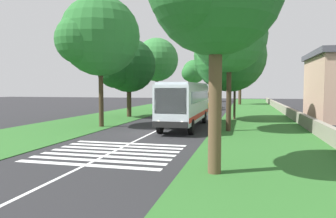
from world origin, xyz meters
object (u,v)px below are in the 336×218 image
Objects in this scene: roadside_tree_right_1 at (228,37)px; utility_pole at (235,77)px; trailing_car_0 at (183,107)px; roadside_tree_left_0 at (155,61)px; trailing_minibus_0 at (208,96)px; trailing_car_1 at (213,104)px; trailing_car_2 at (201,101)px; coach_bus at (186,102)px; roadside_tree_right_3 at (240,73)px; roadside_tree_left_3 at (194,72)px; roadside_tree_right_0 at (229,58)px; roadside_tree_left_1 at (99,38)px; roadside_tree_left_2 at (127,67)px.

roadside_tree_right_1 is 1.18× the size of utility_pole.
roadside_tree_left_0 is at bearing 67.88° from trailing_car_0.
trailing_car_1 is at bearing -171.21° from trailing_minibus_0.
trailing_car_2 is at bearing -13.49° from roadside_tree_left_0.
coach_bus reaches higher than trailing_car_2.
roadside_tree_right_3 is (39.97, -0.26, -0.94)m from roadside_tree_right_1.
roadside_tree_left_3 is at bearing 60.19° from trailing_minibus_0.
trailing_car_2 is 0.43× the size of roadside_tree_right_1.
roadside_tree_right_0 reaches higher than roadside_tree_right_3.
roadside_tree_right_3 is 30.88m from utility_pole.
coach_bus is 17.18m from trailing_car_0.
roadside_tree_left_1 is at bearing -179.89° from roadside_tree_left_3.
trailing_car_1 is at bearing -13.76° from roadside_tree_left_1.
roadside_tree_right_3 is (30.48, -11.97, 0.49)m from roadside_tree_left_2.
trailing_car_1 is 10.44m from trailing_car_2.
trailing_car_2 is 9.37m from roadside_tree_right_3.
roadside_tree_right_0 is (6.83, -3.17, 4.21)m from coach_bus.
trailing_car_1 is 13.52m from roadside_tree_right_3.
roadside_tree_left_1 is at bearing 175.62° from trailing_minibus_0.
roadside_tree_right_1 is at bearing -177.84° from roadside_tree_right_0.
roadside_tree_left_1 is at bearing 166.24° from trailing_car_1.
roadside_tree_right_0 is (-29.78, -6.78, 5.69)m from trailing_car_2.
roadside_tree_right_1 reaches higher than trailing_car_2.
trailing_car_0 is 0.41× the size of roadside_tree_left_0.
roadside_tree_left_0 is (-8.15, 7.65, 6.57)m from trailing_car_1.
roadside_tree_left_0 is 1.24× the size of utility_pole.
roadside_tree_left_3 is (50.68, 0.09, -0.44)m from roadside_tree_left_1.
trailing_minibus_0 is (30.40, -0.04, 0.88)m from trailing_car_0.
coach_bus is at bearing 153.31° from utility_pole.
roadside_tree_left_1 is (-1.34, 7.16, 5.35)m from coach_bus.
coach_bus is 1.02× the size of roadside_tree_left_1.
roadside_tree_left_2 is (-18.82, 7.93, 5.02)m from trailing_car_1.
coach_bus is 1.26× the size of roadside_tree_left_2.
utility_pole is (0.71, -0.62, -1.91)m from roadside_tree_right_0.
roadside_tree_left_0 is 30.78m from roadside_tree_left_3.
trailing_car_2 is 39.39m from roadside_tree_right_1.
roadside_tree_right_3 reaches higher than coach_bus.
roadside_tree_right_1 is (-18.35, -6.98, 6.46)m from trailing_car_0.
trailing_minibus_0 is 49.56m from roadside_tree_right_1.
trailing_car_0 is 10.46m from trailing_car_1.
roadside_tree_left_1 reaches higher than roadside_tree_left_2.
roadside_tree_left_1 is at bearing 128.34° from roadside_tree_right_0.
roadside_tree_left_3 is at bearing 0.11° from roadside_tree_left_1.
coach_bus is at bearing -179.39° from trailing_car_1.
roadside_tree_right_0 is (-42.51, -10.42, -0.70)m from roadside_tree_left_3.
trailing_car_2 is (36.60, 3.61, -1.48)m from coach_bus.
roadside_tree_right_0 is at bearing 2.16° from roadside_tree_right_1.
utility_pole is (-0.36, -12.01, -1.25)m from roadside_tree_left_2.
trailing_car_1 is 19.96m from utility_pole.
roadside_tree_left_2 is 0.88× the size of roadside_tree_right_0.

